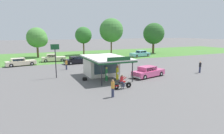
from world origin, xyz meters
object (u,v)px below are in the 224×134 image
object	(u,v)px
roadside_pole_sign	(55,55)
bystander_admiring_sedan	(200,67)
parked_car_back_row_centre	(140,54)
gas_pump_offside	(117,74)
motorcycle_with_rider	(122,83)
parked_car_back_row_far_right	(77,60)
spare_tire_stack	(85,79)
bystander_chatting_near_pumps	(113,88)
parked_car_back_row_far_left	(20,62)
bystander_strolling_foreground	(66,64)
featured_classic_sedan	(148,72)
gas_pump_nearside	(107,75)
parked_car_second_row_spare	(53,58)

from	to	relation	value
roadside_pole_sign	bystander_admiring_sedan	bearing A→B (deg)	-15.13
parked_car_back_row_centre	gas_pump_offside	bearing A→B (deg)	-129.10
motorcycle_with_rider	parked_car_back_row_far_right	world-z (taller)	motorcycle_with_rider
spare_tire_stack	roadside_pole_sign	bearing A→B (deg)	137.17
parked_car_back_row_centre	bystander_chatting_near_pumps	distance (m)	31.81
gas_pump_offside	roadside_pole_sign	bearing A→B (deg)	146.78
parked_car_back_row_far_right	bystander_admiring_sedan	xyz separation A→B (m)	(14.77, -16.29, 0.28)
parked_car_back_row_far_left	bystander_admiring_sedan	size ratio (longest dim) A/B	3.10
gas_pump_offside	bystander_strolling_foreground	size ratio (longest dim) A/B	1.11
featured_classic_sedan	bystander_admiring_sedan	size ratio (longest dim) A/B	3.02
gas_pump_nearside	bystander_strolling_foreground	world-z (taller)	gas_pump_nearside
parked_car_back_row_far_right	spare_tire_stack	bearing A→B (deg)	-100.43
gas_pump_nearside	parked_car_back_row_far_left	world-z (taller)	gas_pump_nearside
parked_car_back_row_far_left	bystander_admiring_sedan	distance (m)	30.80
spare_tire_stack	motorcycle_with_rider	bearing A→B (deg)	-63.71
parked_car_back_row_centre	parked_car_back_row_far_right	bearing A→B (deg)	-166.00
gas_pump_nearside	featured_classic_sedan	bearing A→B (deg)	-0.06
spare_tire_stack	gas_pump_nearside	bearing A→B (deg)	-35.45
bystander_chatting_near_pumps	bystander_admiring_sedan	xyz separation A→B (m)	(16.72, 4.76, 0.03)
gas_pump_offside	parked_car_second_row_spare	world-z (taller)	gas_pump_offside
bystander_strolling_foreground	bystander_chatting_near_pumps	xyz separation A→B (m)	(1.28, -15.61, 0.01)
motorcycle_with_rider	gas_pump_nearside	bearing A→B (deg)	94.74
featured_classic_sedan	gas_pump_nearside	bearing A→B (deg)	179.94
parked_car_back_row_far_right	bystander_strolling_foreground	size ratio (longest dim) A/B	3.21
parked_car_second_row_spare	bystander_chatting_near_pumps	distance (m)	25.94
bystander_strolling_foreground	spare_tire_stack	xyz separation A→B (m)	(0.71, -8.23, -0.72)
gas_pump_nearside	gas_pump_offside	bearing A→B (deg)	0.00
parked_car_back_row_far_right	motorcycle_with_rider	bearing A→B (deg)	-89.64
gas_pump_offside	roadside_pole_sign	world-z (taller)	roadside_pole_sign
gas_pump_nearside	bystander_strolling_foreground	size ratio (longest dim) A/B	1.09
roadside_pole_sign	spare_tire_stack	xyz separation A→B (m)	(3.12, -2.89, -2.93)
featured_classic_sedan	parked_car_second_row_spare	size ratio (longest dim) A/B	1.05
bystander_strolling_foreground	roadside_pole_sign	distance (m)	6.26
bystander_chatting_near_pumps	roadside_pole_sign	distance (m)	11.14
parked_car_back_row_far_right	bystander_chatting_near_pumps	size ratio (longest dim) A/B	3.19
bystander_admiring_sedan	parked_car_second_row_spare	bearing A→B (deg)	131.58
motorcycle_with_rider	featured_classic_sedan	distance (m)	6.96
parked_car_second_row_spare	roadside_pole_sign	bearing A→B (deg)	-96.16
motorcycle_with_rider	featured_classic_sedan	bearing A→B (deg)	31.78
gas_pump_nearside	motorcycle_with_rider	world-z (taller)	gas_pump_nearside
bystander_chatting_near_pumps	roadside_pole_sign	size ratio (longest dim) A/B	0.38
featured_classic_sedan	bystander_admiring_sedan	distance (m)	8.79
bystander_chatting_near_pumps	spare_tire_stack	bearing A→B (deg)	94.43
parked_car_back_row_centre	roadside_pole_sign	world-z (taller)	roadside_pole_sign
motorcycle_with_rider	parked_car_second_row_spare	world-z (taller)	motorcycle_with_rider
featured_classic_sedan	parked_car_back_row_centre	size ratio (longest dim) A/B	0.95
bystander_chatting_near_pumps	gas_pump_nearside	bearing A→B (deg)	72.94
featured_classic_sedan	bystander_chatting_near_pumps	xyz separation A→B (m)	(-7.98, -5.72, 0.22)
parked_car_back_row_far_right	parked_car_second_row_spare	xyz separation A→B (m)	(-3.95, 4.81, 0.04)
motorcycle_with_rider	parked_car_second_row_spare	bearing A→B (deg)	99.70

